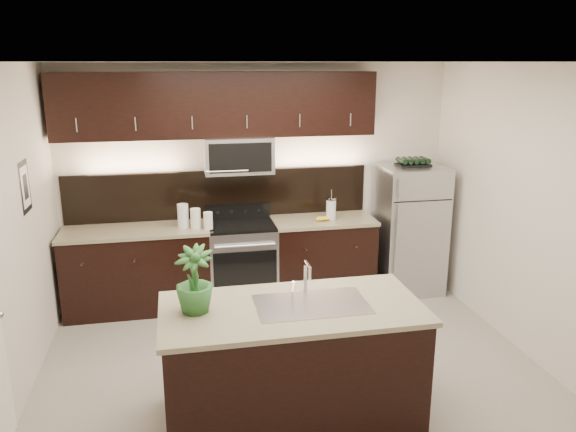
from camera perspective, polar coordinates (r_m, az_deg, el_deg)
name	(u,v)px	position (r m, az deg, el deg)	size (l,w,h in m)	color
ground	(294,373)	(5.24, 0.56, -15.64)	(4.50, 4.50, 0.00)	gray
room_walls	(282,190)	(4.54, -0.65, 2.61)	(4.52, 4.02, 2.71)	beige
counter_run	(224,263)	(6.49, -6.51, -4.81)	(3.51, 0.65, 0.94)	black
upper_fixtures	(221,115)	(6.27, -6.85, 10.15)	(3.49, 0.40, 1.66)	black
island	(292,362)	(4.45, 0.41, -14.64)	(1.96, 0.96, 0.94)	black
sink_faucet	(311,302)	(4.27, 2.38, -8.73)	(0.84, 0.50, 0.28)	silver
refrigerator	(409,229)	(6.88, 12.20, -1.32)	(0.74, 0.67, 1.53)	#B2B2B7
wine_rack	(413,162)	(6.69, 12.59, 5.33)	(0.38, 0.23, 0.09)	black
plant	(194,280)	(4.11, -9.51, -6.41)	(0.28, 0.28, 0.49)	#275923
canisters	(193,218)	(6.21, -9.68, -0.18)	(0.38, 0.22, 0.26)	silver
french_press	(331,209)	(6.48, 4.39, 0.74)	(0.12, 0.12, 0.34)	silver
bananas	(319,219)	(6.44, 3.12, -0.26)	(0.16, 0.13, 0.05)	gold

